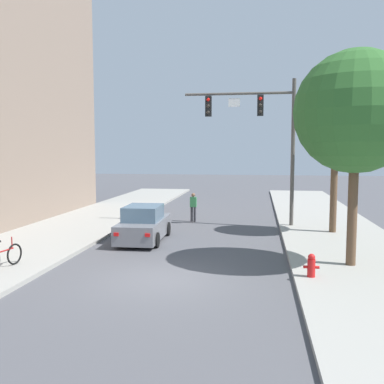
{
  "coord_description": "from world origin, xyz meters",
  "views": [
    {
      "loc": [
        2.88,
        -12.83,
        3.99
      ],
      "look_at": [
        -0.33,
        7.85,
        2.0
      ],
      "focal_mm": 40.27,
      "sensor_mm": 36.0,
      "label": 1
    }
  ],
  "objects_px": {
    "pedestrian_crossing_road": "(193,206)",
    "street_tree_second": "(336,127)",
    "traffic_signal_mast": "(262,126)",
    "bicycle_leaning": "(3,257)",
    "street_tree_nearest": "(356,112)",
    "fire_hydrant": "(311,265)",
    "car_lead_grey": "(144,225)"
  },
  "relations": [
    {
      "from": "traffic_signal_mast",
      "to": "car_lead_grey",
      "type": "bearing_deg",
      "value": -140.09
    },
    {
      "from": "bicycle_leaning",
      "to": "street_tree_nearest",
      "type": "height_order",
      "value": "street_tree_nearest"
    },
    {
      "from": "bicycle_leaning",
      "to": "street_tree_second",
      "type": "xyz_separation_m",
      "value": [
        11.76,
        8.33,
        4.55
      ]
    },
    {
      "from": "fire_hydrant",
      "to": "traffic_signal_mast",
      "type": "bearing_deg",
      "value": 99.02
    },
    {
      "from": "bicycle_leaning",
      "to": "pedestrian_crossing_road",
      "type": "bearing_deg",
      "value": 67.52
    },
    {
      "from": "bicycle_leaning",
      "to": "fire_hydrant",
      "type": "bearing_deg",
      "value": 3.39
    },
    {
      "from": "traffic_signal_mast",
      "to": "fire_hydrant",
      "type": "height_order",
      "value": "traffic_signal_mast"
    },
    {
      "from": "street_tree_nearest",
      "to": "street_tree_second",
      "type": "height_order",
      "value": "street_tree_nearest"
    },
    {
      "from": "car_lead_grey",
      "to": "street_tree_second",
      "type": "height_order",
      "value": "street_tree_second"
    },
    {
      "from": "traffic_signal_mast",
      "to": "street_tree_nearest",
      "type": "distance_m",
      "value": 8.27
    },
    {
      "from": "pedestrian_crossing_road",
      "to": "street_tree_second",
      "type": "relative_size",
      "value": 0.25
    },
    {
      "from": "pedestrian_crossing_road",
      "to": "street_tree_second",
      "type": "xyz_separation_m",
      "value": [
        7.15,
        -2.8,
        4.18
      ]
    },
    {
      "from": "fire_hydrant",
      "to": "street_tree_nearest",
      "type": "height_order",
      "value": "street_tree_nearest"
    },
    {
      "from": "bicycle_leaning",
      "to": "street_tree_second",
      "type": "distance_m",
      "value": 15.12
    },
    {
      "from": "bicycle_leaning",
      "to": "street_tree_nearest",
      "type": "xyz_separation_m",
      "value": [
        11.37,
        2.24,
        4.72
      ]
    },
    {
      "from": "bicycle_leaning",
      "to": "street_tree_nearest",
      "type": "relative_size",
      "value": 0.25
    },
    {
      "from": "traffic_signal_mast",
      "to": "fire_hydrant",
      "type": "bearing_deg",
      "value": -80.98
    },
    {
      "from": "traffic_signal_mast",
      "to": "street_tree_second",
      "type": "distance_m",
      "value": 3.76
    },
    {
      "from": "traffic_signal_mast",
      "to": "street_tree_nearest",
      "type": "relative_size",
      "value": 1.05
    },
    {
      "from": "pedestrian_crossing_road",
      "to": "bicycle_leaning",
      "type": "distance_m",
      "value": 12.06
    },
    {
      "from": "traffic_signal_mast",
      "to": "bicycle_leaning",
      "type": "distance_m",
      "value": 13.86
    },
    {
      "from": "car_lead_grey",
      "to": "fire_hydrant",
      "type": "bearing_deg",
      "value": -37.23
    },
    {
      "from": "car_lead_grey",
      "to": "bicycle_leaning",
      "type": "relative_size",
      "value": 2.44
    },
    {
      "from": "car_lead_grey",
      "to": "street_tree_second",
      "type": "xyz_separation_m",
      "value": [
        8.54,
        2.69,
        4.37
      ]
    },
    {
      "from": "street_tree_second",
      "to": "pedestrian_crossing_road",
      "type": "bearing_deg",
      "value": 158.59
    },
    {
      "from": "pedestrian_crossing_road",
      "to": "fire_hydrant",
      "type": "bearing_deg",
      "value": -63.48
    },
    {
      "from": "traffic_signal_mast",
      "to": "street_tree_nearest",
      "type": "height_order",
      "value": "traffic_signal_mast"
    },
    {
      "from": "traffic_signal_mast",
      "to": "pedestrian_crossing_road",
      "type": "distance_m",
      "value": 5.91
    },
    {
      "from": "traffic_signal_mast",
      "to": "street_tree_second",
      "type": "bearing_deg",
      "value": -25.75
    },
    {
      "from": "pedestrian_crossing_road",
      "to": "street_tree_second",
      "type": "bearing_deg",
      "value": -21.41
    },
    {
      "from": "pedestrian_crossing_road",
      "to": "fire_hydrant",
      "type": "height_order",
      "value": "pedestrian_crossing_road"
    },
    {
      "from": "street_tree_second",
      "to": "street_tree_nearest",
      "type": "bearing_deg",
      "value": -93.73
    }
  ]
}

